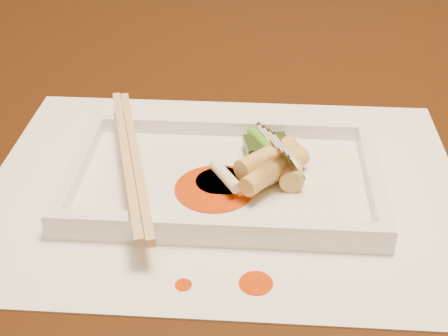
# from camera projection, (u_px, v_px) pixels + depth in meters

# --- Properties ---
(table) EXTENTS (1.40, 0.90, 0.75)m
(table) POSITION_uv_depth(u_px,v_px,m) (307.00, 182.00, 0.71)
(table) COLOR black
(table) RESTS_ON ground
(placemat) EXTENTS (0.40, 0.30, 0.00)m
(placemat) POSITION_uv_depth(u_px,v_px,m) (224.00, 186.00, 0.53)
(placemat) COLOR white
(placemat) RESTS_ON table
(sauce_splatter_a) EXTENTS (0.02, 0.02, 0.00)m
(sauce_splatter_a) POSITION_uv_depth(u_px,v_px,m) (256.00, 283.00, 0.43)
(sauce_splatter_a) COLOR #BF3805
(sauce_splatter_a) RESTS_ON placemat
(sauce_splatter_b) EXTENTS (0.01, 0.01, 0.00)m
(sauce_splatter_b) POSITION_uv_depth(u_px,v_px,m) (183.00, 285.00, 0.43)
(sauce_splatter_b) COLOR #BF3805
(sauce_splatter_b) RESTS_ON placemat
(plate_base) EXTENTS (0.26, 0.16, 0.01)m
(plate_base) POSITION_uv_depth(u_px,v_px,m) (224.00, 182.00, 0.53)
(plate_base) COLOR white
(plate_base) RESTS_ON placemat
(plate_rim_far) EXTENTS (0.26, 0.01, 0.01)m
(plate_rim_far) POSITION_uv_depth(u_px,v_px,m) (229.00, 126.00, 0.58)
(plate_rim_far) COLOR white
(plate_rim_far) RESTS_ON plate_base
(plate_rim_near) EXTENTS (0.26, 0.01, 0.01)m
(plate_rim_near) POSITION_uv_depth(u_px,v_px,m) (217.00, 227.00, 0.46)
(plate_rim_near) COLOR white
(plate_rim_near) RESTS_ON plate_base
(plate_rim_left) EXTENTS (0.01, 0.14, 0.01)m
(plate_rim_left) POSITION_uv_depth(u_px,v_px,m) (78.00, 165.00, 0.53)
(plate_rim_left) COLOR white
(plate_rim_left) RESTS_ON plate_base
(plate_rim_right) EXTENTS (0.01, 0.14, 0.01)m
(plate_rim_right) POSITION_uv_depth(u_px,v_px,m) (374.00, 177.00, 0.51)
(plate_rim_right) COLOR white
(plate_rim_right) RESTS_ON plate_base
(veg_piece) EXTENTS (0.04, 0.04, 0.01)m
(veg_piece) POSITION_uv_depth(u_px,v_px,m) (266.00, 147.00, 0.55)
(veg_piece) COLOR black
(veg_piece) RESTS_ON plate_base
(scallion_white) EXTENTS (0.03, 0.04, 0.01)m
(scallion_white) POSITION_uv_depth(u_px,v_px,m) (225.00, 176.00, 0.51)
(scallion_white) COLOR #EAEACC
(scallion_white) RESTS_ON plate_base
(scallion_green) EXTENTS (0.05, 0.08, 0.01)m
(scallion_green) POSITION_uv_depth(u_px,v_px,m) (275.00, 154.00, 0.53)
(scallion_green) COLOR #3B8E17
(scallion_green) RESTS_ON plate_base
(chopstick_a) EXTENTS (0.07, 0.22, 0.01)m
(chopstick_a) POSITION_uv_depth(u_px,v_px,m) (126.00, 157.00, 0.52)
(chopstick_a) COLOR tan
(chopstick_a) RESTS_ON plate_rim_near
(chopstick_b) EXTENTS (0.07, 0.22, 0.01)m
(chopstick_b) POSITION_uv_depth(u_px,v_px,m) (135.00, 157.00, 0.52)
(chopstick_b) COLOR tan
(chopstick_b) RESTS_ON plate_rim_near
(fork) EXTENTS (0.09, 0.10, 0.14)m
(fork) POSITION_uv_depth(u_px,v_px,m) (313.00, 92.00, 0.49)
(fork) COLOR silver
(fork) RESTS_ON plate_base
(sauce_blob_0) EXTENTS (0.04, 0.04, 0.00)m
(sauce_blob_0) POSITION_uv_depth(u_px,v_px,m) (226.00, 180.00, 0.52)
(sauce_blob_0) COLOR #BF3805
(sauce_blob_0) RESTS_ON plate_base
(sauce_blob_1) EXTENTS (0.04, 0.04, 0.00)m
(sauce_blob_1) POSITION_uv_depth(u_px,v_px,m) (218.00, 181.00, 0.52)
(sauce_blob_1) COLOR #BF3805
(sauce_blob_1) RESTS_ON plate_base
(sauce_blob_2) EXTENTS (0.07, 0.07, 0.00)m
(sauce_blob_2) POSITION_uv_depth(u_px,v_px,m) (214.00, 189.00, 0.51)
(sauce_blob_2) COLOR #BF3805
(sauce_blob_2) RESTS_ON plate_base
(rice_cake_0) EXTENTS (0.05, 0.05, 0.02)m
(rice_cake_0) POSITION_uv_depth(u_px,v_px,m) (283.00, 166.00, 0.52)
(rice_cake_0) COLOR #DEC167
(rice_cake_0) RESTS_ON plate_base
(rice_cake_1) EXTENTS (0.02, 0.05, 0.02)m
(rice_cake_1) POSITION_uv_depth(u_px,v_px,m) (290.00, 167.00, 0.52)
(rice_cake_1) COLOR #DEC167
(rice_cake_1) RESTS_ON plate_base
(rice_cake_2) EXTENTS (0.04, 0.04, 0.02)m
(rice_cake_2) POSITION_uv_depth(u_px,v_px,m) (259.00, 162.00, 0.51)
(rice_cake_2) COLOR #DEC167
(rice_cake_2) RESTS_ON plate_base
(rice_cake_3) EXTENTS (0.04, 0.05, 0.02)m
(rice_cake_3) POSITION_uv_depth(u_px,v_px,m) (275.00, 157.00, 0.53)
(rice_cake_3) COLOR #DEC167
(rice_cake_3) RESTS_ON plate_base
(rice_cake_4) EXTENTS (0.04, 0.05, 0.02)m
(rice_cake_4) POSITION_uv_depth(u_px,v_px,m) (282.00, 160.00, 0.53)
(rice_cake_4) COLOR #DEC167
(rice_cake_4) RESTS_ON plate_base
(rice_cake_5) EXTENTS (0.04, 0.04, 0.02)m
(rice_cake_5) POSITION_uv_depth(u_px,v_px,m) (264.00, 176.00, 0.50)
(rice_cake_5) COLOR #DEC167
(rice_cake_5) RESTS_ON plate_base
(rice_cake_6) EXTENTS (0.04, 0.02, 0.02)m
(rice_cake_6) POSITION_uv_depth(u_px,v_px,m) (270.00, 169.00, 0.52)
(rice_cake_6) COLOR #DEC167
(rice_cake_6) RESTS_ON plate_base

